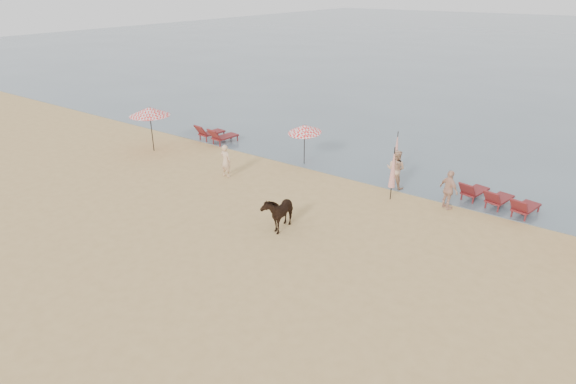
% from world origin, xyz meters
% --- Properties ---
extents(ground, '(120.00, 120.00, 0.00)m').
position_xyz_m(ground, '(0.00, 0.00, 0.00)').
color(ground, tan).
rests_on(ground, ground).
extents(sea, '(160.00, 140.00, 0.06)m').
position_xyz_m(sea, '(0.00, 80.00, 0.00)').
color(sea, '#51606B').
rests_on(sea, ground).
extents(lounger_cluster_left, '(2.13, 2.06, 0.70)m').
position_xyz_m(lounger_cluster_left, '(-9.34, 10.53, 0.48)').
color(lounger_cluster_left, maroon).
rests_on(lounger_cluster_left, ground).
extents(lounger_cluster_right, '(3.19, 2.28, 0.64)m').
position_xyz_m(lounger_cluster_right, '(6.67, 10.84, 0.44)').
color(lounger_cluster_right, maroon).
rests_on(lounger_cluster_right, ground).
extents(umbrella_open_left_a, '(2.22, 2.22, 2.52)m').
position_xyz_m(umbrella_open_left_a, '(-11.04, 7.29, 2.27)').
color(umbrella_open_left_a, black).
rests_on(umbrella_open_left_a, ground).
extents(umbrella_open_left_b, '(1.73, 1.76, 2.20)m').
position_xyz_m(umbrella_open_left_b, '(-2.93, 10.51, 1.91)').
color(umbrella_open_left_b, black).
rests_on(umbrella_open_left_b, ground).
extents(umbrella_closed_left, '(0.27, 0.27, 2.20)m').
position_xyz_m(umbrella_closed_left, '(1.52, 11.95, 1.35)').
color(umbrella_closed_left, black).
rests_on(umbrella_closed_left, ground).
extents(umbrella_closed_right, '(0.29, 0.29, 2.42)m').
position_xyz_m(umbrella_closed_right, '(2.66, 9.03, 1.49)').
color(umbrella_closed_right, black).
rests_on(umbrella_closed_right, ground).
extents(cow, '(1.05, 1.78, 1.41)m').
position_xyz_m(cow, '(0.25, 4.04, 0.71)').
color(cow, black).
rests_on(cow, ground).
extents(beachgoer_left, '(0.60, 0.40, 1.62)m').
position_xyz_m(beachgoer_left, '(-5.04, 6.80, 0.81)').
color(beachgoer_left, '#DFB38B').
rests_on(beachgoer_left, ground).
extents(beachgoer_right_a, '(0.89, 0.70, 1.83)m').
position_xyz_m(beachgoer_right_a, '(2.24, 10.34, 0.91)').
color(beachgoer_right_a, tan).
rests_on(beachgoer_right_a, ground).
extents(beachgoer_right_b, '(1.07, 0.85, 1.70)m').
position_xyz_m(beachgoer_right_b, '(4.97, 9.57, 0.85)').
color(beachgoer_right_b, '#D6A185').
rests_on(beachgoer_right_b, ground).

